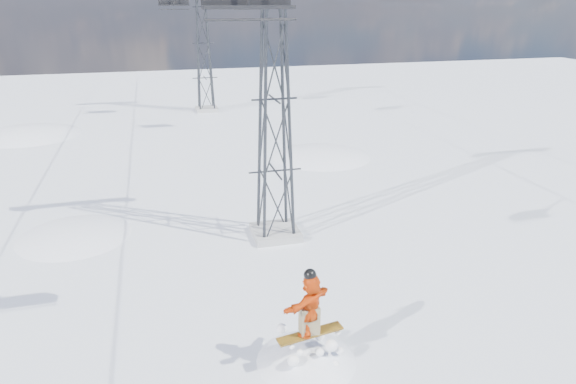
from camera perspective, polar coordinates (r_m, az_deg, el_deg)
The scene contains 6 objects.
ground at distance 13.96m, azimuth 3.31°, elevation -19.17°, with size 120.00×120.00×0.00m, color white.
snow_terrain at distance 36.47m, azimuth -14.94°, elevation -10.54°, with size 39.00×37.00×22.00m.
lift_tower_near at distance 18.94m, azimuth -1.52°, elevation 10.19°, with size 5.20×1.80×11.43m.
lift_tower_far at distance 43.48m, azimuth -9.42°, elevation 15.96°, with size 5.20×1.80×11.43m.
lift_chair_mid at distance 34.87m, azimuth -4.33°, elevation 20.40°, with size 2.13×0.61×2.64m.
lift_chair_far at distance 40.67m, azimuth -12.59°, elevation 19.94°, with size 2.21×0.64×2.74m.
Camera 1 is at (-3.44, -10.13, 8.96)m, focal length 32.00 mm.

